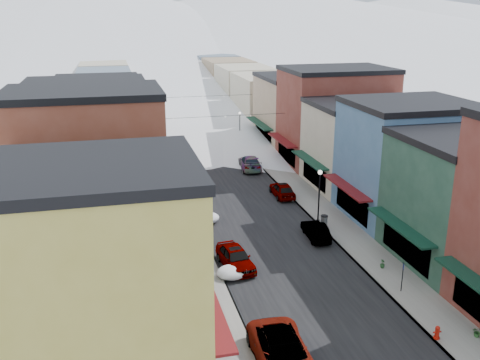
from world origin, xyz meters
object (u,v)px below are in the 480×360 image
car_dark_hatch (188,178)px  fire_hydrant (437,333)px  streetlamp_near (319,189)px  car_green_sedan (316,231)px  trash_can (324,221)px  car_white_suv (283,354)px  car_silver_sedan (236,257)px

car_dark_hatch → fire_hydrant: bearing=-79.3°
streetlamp_near → fire_hydrant: bearing=-90.0°
car_green_sedan → streetlamp_near: streetlamp_near is taller
trash_can → streetlamp_near: bearing=91.6°
car_green_sedan → trash_can: (1.45, 1.76, 0.00)m
fire_hydrant → streetlamp_near: 18.23m
car_white_suv → streetlamp_near: (9.22, 18.25, 2.26)m
trash_can → streetlamp_near: 2.75m
car_white_suv → fire_hydrant: 9.23m
fire_hydrant → streetlamp_near: (0.00, 18.04, 2.60)m
car_silver_sedan → fire_hydrant: car_silver_sedan is taller
car_dark_hatch → trash_can: bearing=-63.1°
car_dark_hatch → fire_hydrant: (9.50, -31.43, -0.17)m
car_silver_sedan → car_dark_hatch: 19.93m
trash_can → car_silver_sedan: bearing=-149.8°
car_silver_sedan → car_green_sedan: (7.56, 3.48, -0.11)m
car_white_suv → streetlamp_near: 20.57m
streetlamp_near → car_green_sedan: bearing=-114.9°
fire_hydrant → car_dark_hatch: bearing=106.8°
fire_hydrant → car_white_suv: bearing=-178.7°
fire_hydrant → streetlamp_near: streetlamp_near is taller
car_dark_hatch → car_white_suv: bearing=-95.6°
car_green_sedan → car_silver_sedan: bearing=28.6°
car_green_sedan → fire_hydrant: bearing=99.2°
car_dark_hatch → streetlamp_near: size_ratio=0.89×
trash_can → fire_hydrant: bearing=-90.1°
trash_can → streetlamp_near: (-0.04, 1.29, 2.43)m
car_silver_sedan → fire_hydrant: 14.60m
fire_hydrant → car_green_sedan: bearing=95.4°
trash_can → car_green_sedan: bearing=-129.5°
car_silver_sedan → car_dark_hatch: size_ratio=1.11×
fire_hydrant → trash_can: bearing=89.9°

